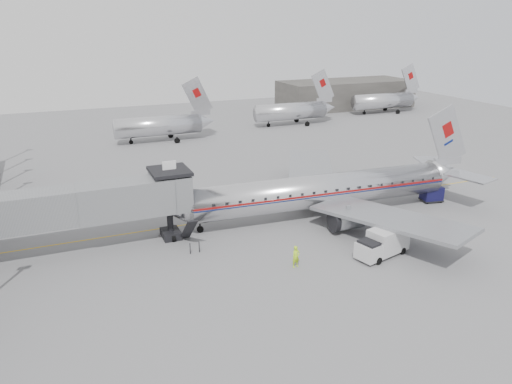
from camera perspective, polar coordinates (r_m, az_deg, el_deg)
ground at (r=46.19m, az=2.71°, el=-5.05°), size 160.00×160.00×0.00m
hangar at (r=117.75m, az=10.17°, el=10.99°), size 30.00×12.00×6.00m
apron_line at (r=52.39m, az=2.86°, el=-2.06°), size 60.00×0.15×0.01m
jet_bridge at (r=44.19m, az=-19.31°, el=-1.45°), size 21.00×6.20×7.10m
distant_aircraft_near at (r=83.26m, az=-11.00°, el=7.52°), size 16.39×3.20×10.26m
distant_aircraft_mid at (r=95.52m, az=4.06°, el=9.26°), size 16.39×3.20×10.26m
distant_aircraft_far at (r=111.49m, az=14.37°, el=10.12°), size 16.39×3.20×10.26m
airliner at (r=50.63m, az=8.15°, el=0.22°), size 33.65×31.13×10.64m
service_van at (r=43.28m, az=14.30°, el=-5.61°), size 5.27×3.08×2.33m
baggage_cart_navy at (r=57.79m, az=19.44°, el=-0.16°), size 2.45×2.03×1.72m
baggage_cart_white at (r=51.12m, az=9.89°, el=-1.78°), size 2.50×2.10×1.73m
ramp_worker at (r=40.38m, az=4.59°, el=-7.37°), size 0.72×0.52×1.82m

